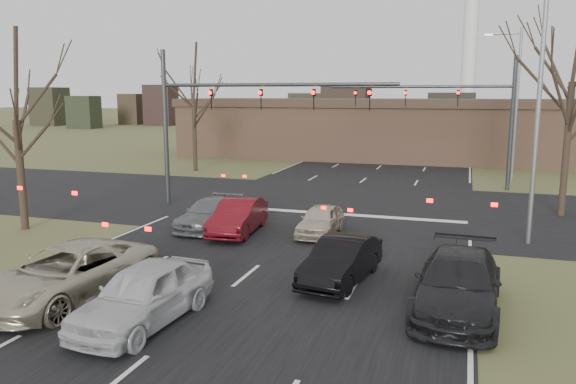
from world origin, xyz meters
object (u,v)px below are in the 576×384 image
object	(u,v)px
streetlight_right_near	(534,99)
car_red_ahead	(238,217)
car_charcoal_sedan	(458,284)
car_silver_suv	(69,273)
car_white_sedan	(144,294)
car_grey_ahead	(209,214)
mast_arm_far	(463,106)
building	(414,129)
car_black_hatch	(341,260)
streetlight_right_far	(514,96)
mast_arm_near	(223,108)
car_silver_ahead	(320,220)

from	to	relation	value
streetlight_right_near	car_red_ahead	distance (m)	12.40
car_charcoal_sedan	car_silver_suv	bearing A→B (deg)	-163.96
car_white_sedan	car_grey_ahead	size ratio (longest dim) A/B	1.06
mast_arm_far	car_white_sedan	distance (m)	25.67
building	car_grey_ahead	world-z (taller)	building
car_silver_suv	car_black_hatch	world-z (taller)	car_silver_suv
streetlight_right_far	car_black_hatch	world-z (taller)	streetlight_right_far
car_red_ahead	car_black_hatch	bearing A→B (deg)	-46.40
mast_arm_far	car_charcoal_sedan	size ratio (longest dim) A/B	2.09
streetlight_right_far	car_silver_suv	bearing A→B (deg)	-115.88
building	car_grey_ahead	distance (m)	30.02
mast_arm_far	car_grey_ahead	distance (m)	18.13
building	car_grey_ahead	xyz separation A→B (m)	(-6.00, -29.34, -2.04)
mast_arm_near	streetlight_right_far	size ratio (longest dim) A/B	1.21
building	car_red_ahead	distance (m)	30.24
streetlight_right_near	car_white_sedan	xyz separation A→B (m)	(-9.89, -11.26, -4.81)
streetlight_right_far	car_charcoal_sedan	size ratio (longest dim) A/B	1.88
streetlight_right_far	car_grey_ahead	bearing A→B (deg)	-125.99
car_black_hatch	car_silver_ahead	distance (m)	5.88
streetlight_right_far	car_red_ahead	size ratio (longest dim) A/B	2.32
car_silver_suv	mast_arm_far	bearing A→B (deg)	73.09
streetlight_right_far	car_grey_ahead	distance (m)	23.20
mast_arm_far	building	bearing A→B (deg)	105.58
car_black_hatch	car_silver_ahead	size ratio (longest dim) A/B	1.14
streetlight_right_far	car_silver_suv	xyz separation A→B (m)	(-13.32, -27.45, -4.81)
building	car_charcoal_sedan	world-z (taller)	building
streetlight_right_near	car_red_ahead	xyz separation A→B (m)	(-11.26, -1.84, -4.88)
building	streetlight_right_near	bearing A→B (deg)	-76.31
car_silver_suv	car_grey_ahead	xyz separation A→B (m)	(0.00, 9.11, -0.15)
mast_arm_far	car_silver_suv	distance (m)	25.92
car_charcoal_sedan	car_white_sedan	bearing A→B (deg)	-153.80
mast_arm_far	car_charcoal_sedan	distance (m)	21.41
building	streetlight_right_far	bearing A→B (deg)	-56.35
mast_arm_near	car_white_sedan	world-z (taller)	mast_arm_near
car_charcoal_sedan	streetlight_right_near	bearing A→B (deg)	76.56
mast_arm_near	car_black_hatch	distance (m)	13.36
streetlight_right_near	car_grey_ahead	bearing A→B (deg)	-174.04
mast_arm_near	streetlight_right_far	distance (m)	20.20
car_black_hatch	car_silver_ahead	bearing A→B (deg)	118.68
car_charcoal_sedan	building	bearing A→B (deg)	99.91
car_black_hatch	car_red_ahead	bearing A→B (deg)	146.90
building	streetlight_right_far	xyz separation A→B (m)	(7.32, -11.00, 2.92)
mast_arm_far	car_white_sedan	bearing A→B (deg)	-106.65
mast_arm_near	car_grey_ahead	xyz separation A→B (m)	(1.23, -4.34, -4.45)
car_charcoal_sedan	streetlight_right_far	bearing A→B (deg)	86.34
building	car_silver_ahead	size ratio (longest dim) A/B	11.68
car_silver_suv	car_red_ahead	xyz separation A→B (m)	(1.57, 8.61, -0.07)
car_black_hatch	building	bearing A→B (deg)	99.53
mast_arm_near	streetlight_right_near	bearing A→B (deg)	-12.05
car_silver_ahead	car_white_sedan	bearing A→B (deg)	-100.93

